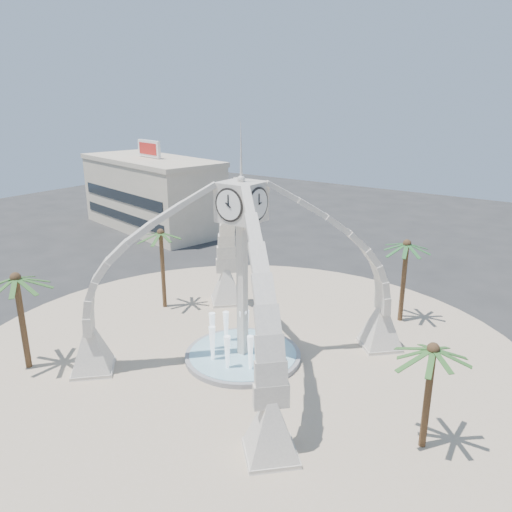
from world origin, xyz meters
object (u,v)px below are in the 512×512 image
Objects in this scene: fountain at (243,355)px; palm_west at (161,234)px; clock_tower at (242,270)px; palm_east at (433,350)px; palm_south at (16,279)px; palm_north at (407,245)px.

palm_west is (-10.81, 3.18, 6.26)m from fountain.
palm_east is (13.07, -1.92, -0.93)m from clock_tower.
clock_tower is at bearing 40.35° from palm_south.
palm_south is at bearing -162.92° from palm_east.
palm_west is 1.01× the size of palm_north.
palm_west is at bearing 163.61° from clock_tower.
clock_tower is 13.24m from palm_east.
clock_tower is at bearing 171.63° from palm_east.
palm_west is at bearing 89.35° from palm_south.
palm_west is 1.02× the size of palm_south.
clock_tower is 2.43× the size of palm_west.
fountain is 1.11× the size of palm_south.
palm_north is 27.89m from palm_south.
palm_south is (-24.03, -7.38, 0.75)m from palm_east.
palm_west is at bearing -152.48° from palm_north.
fountain is at bearing -16.39° from palm_west.
palm_north is at bearing 50.77° from palm_south.
fountain is at bearing 40.35° from palm_south.
palm_west reaches higher than palm_east.
palm_north is at bearing 27.52° from palm_west.
palm_west is (-23.88, 5.10, 0.99)m from palm_east.
palm_west is at bearing 163.61° from fountain.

